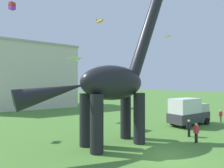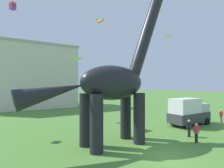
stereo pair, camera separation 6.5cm
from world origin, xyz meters
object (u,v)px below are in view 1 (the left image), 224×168
at_px(person_watching_child, 196,131).
at_px(person_near_flyer, 190,111).
at_px(kite_mid_right, 12,6).
at_px(dinosaur_sculpture, 112,83).
at_px(kite_far_right, 109,80).
at_px(kite_drifting, 99,21).
at_px(kite_mid_left, 75,59).
at_px(parked_box_truck, 188,111).
at_px(person_vendor_side, 221,115).
at_px(kite_near_high, 168,37).
at_px(person_far_spectator, 189,126).

distance_m(person_watching_child, person_near_flyer, 12.39).
bearing_deg(kite_mid_right, dinosaur_sculpture, -72.92).
bearing_deg(person_near_flyer, kite_far_right, 73.30).
bearing_deg(kite_drifting, kite_mid_left, -130.10).
xyz_separation_m(parked_box_truck, person_vendor_side, (4.93, -1.26, -0.67)).
bearing_deg(parked_box_truck, kite_mid_left, 150.05).
xyz_separation_m(person_near_flyer, kite_mid_left, (-16.27, 3.75, 6.76)).
distance_m(person_near_flyer, kite_far_right, 14.40).
xyz_separation_m(parked_box_truck, kite_mid_right, (-17.12, 17.00, 14.63)).
xyz_separation_m(person_near_flyer, kite_near_high, (-0.49, 3.70, 11.55)).
xyz_separation_m(parked_box_truck, kite_far_right, (-1.73, 14.87, 4.05)).
relative_size(person_vendor_side, kite_far_right, 1.85).
bearing_deg(person_watching_child, person_near_flyer, 52.18).
xyz_separation_m(person_near_flyer, kite_drifting, (-6.70, 15.13, 16.18)).
bearing_deg(kite_mid_left, kite_drifting, 49.90).
xyz_separation_m(kite_near_high, kite_drifting, (-6.20, 11.43, 4.64)).
distance_m(person_vendor_side, person_near_flyer, 4.09).
height_order(kite_far_right, kite_mid_left, kite_mid_left).
distance_m(dinosaur_sculpture, person_near_flyer, 17.11).
bearing_deg(person_vendor_side, person_far_spectator, -176.01).
bearing_deg(person_far_spectator, person_vendor_side, 36.35).
relative_size(person_far_spectator, kite_mid_right, 1.58).
xyz_separation_m(person_far_spectator, kite_drifting, (2.31, 21.00, 16.25)).
relative_size(kite_mid_left, kite_near_high, 0.83).
bearing_deg(person_near_flyer, kite_near_high, 53.07).
height_order(person_watching_child, kite_mid_right, kite_mid_right).
bearing_deg(person_watching_child, kite_drifting, 97.84).
relative_size(dinosaur_sculpture, person_near_flyer, 8.13).
bearing_deg(person_far_spectator, person_near_flyer, 58.54).
bearing_deg(kite_far_right, person_far_spectator, -98.42).
bearing_deg(person_far_spectator, kite_mid_left, 152.45).
height_order(parked_box_truck, person_far_spectator, parked_box_truck).
xyz_separation_m(person_far_spectator, kite_mid_right, (-12.74, 20.06, 15.32)).
relative_size(kite_near_high, kite_drifting, 1.16).
distance_m(dinosaur_sculpture, kite_drifting, 24.54).
relative_size(person_watching_child, kite_mid_left, 1.02).
xyz_separation_m(parked_box_truck, kite_mid_left, (-11.65, 6.58, 6.13)).
xyz_separation_m(dinosaur_sculpture, parked_box_truck, (11.56, 1.08, -3.32)).
xyz_separation_m(person_vendor_side, kite_near_high, (-0.79, 7.78, 11.59)).
bearing_deg(kite_drifting, kite_far_right, -83.67).
bearing_deg(parked_box_truck, person_far_spectator, -145.61).
distance_m(person_far_spectator, kite_mid_left, 13.86).
bearing_deg(kite_mid_right, parked_box_truck, -44.80).
relative_size(kite_mid_right, kite_near_high, 0.53).
xyz_separation_m(person_vendor_side, kite_mid_right, (-22.05, 18.26, 15.30)).
bearing_deg(parked_box_truck, kite_far_right, 96.12).
height_order(person_far_spectator, kite_drifting, kite_drifting).
xyz_separation_m(kite_mid_right, kite_drifting, (15.05, 0.95, 0.93)).
distance_m(kite_far_right, kite_near_high, 12.30).
bearing_deg(person_far_spectator, person_watching_child, -101.55).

